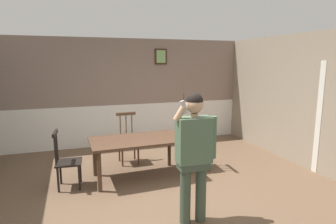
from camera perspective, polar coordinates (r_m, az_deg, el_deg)
ground_plane at (r=4.71m, az=-1.48°, el=-16.12°), size 6.87×6.87×0.00m
room_back_partition at (r=7.21m, az=-8.65°, el=3.55°), size 6.24×0.17×2.64m
room_right_partition at (r=6.00m, az=28.28°, el=1.58°), size 0.13×6.03×2.64m
dining_table at (r=5.13m, az=-6.06°, el=-6.32°), size 1.69×0.95×0.72m
chair_near_window at (r=5.59m, az=6.27°, el=-6.82°), size 0.48×0.48×0.91m
chair_by_doorway at (r=5.96m, az=-8.06°, el=-5.47°), size 0.42×0.42×1.04m
chair_at_table_head at (r=5.04m, az=-19.77°, el=-9.23°), size 0.44×0.44×0.97m
person_figure at (r=3.63m, az=5.32°, el=-7.44°), size 0.59×0.26×1.71m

